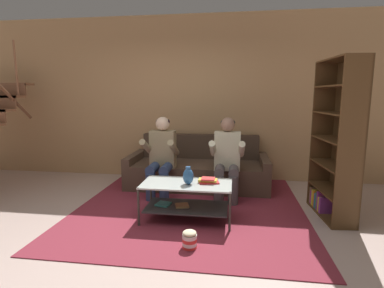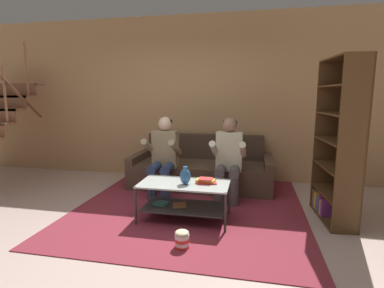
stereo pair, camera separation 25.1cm
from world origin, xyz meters
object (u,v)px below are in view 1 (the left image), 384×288
Objects in this scene: couch at (198,170)px; book_stack at (208,180)px; person_seated_left at (161,154)px; bookshelf at (337,150)px; person_seated_right at (227,156)px; vase at (188,176)px; popcorn_tub at (190,239)px; coffee_table at (186,195)px.

couch is 8.64× the size of book_stack.
bookshelf is at bearing -10.81° from person_seated_left.
person_seated_left is 2.40m from bookshelf.
bookshelf is at bearing -18.20° from person_seated_right.
couch is at bearing 101.78° from book_stack.
vase is 0.11× the size of bookshelf.
bookshelf reaches higher than book_stack.
vase is 1.13× the size of popcorn_tub.
person_seated_left is 4.48× the size of book_stack.
vase is at bearing -87.79° from couch.
person_seated_left reaches higher than couch.
person_seated_right is 0.61× the size of bookshelf.
popcorn_tub is at bearing -146.64° from bookshelf.
person_seated_left is at bearing 133.66° from book_stack.
popcorn_tub is (-1.69, -1.11, -0.75)m from bookshelf.
bookshelf is (1.80, 0.47, 0.27)m from vase.
couch is 1.93× the size of person_seated_left.
coffee_table is 0.74m from popcorn_tub.
vase is (0.06, -1.48, 0.30)m from couch.
couch is 10.69× the size of vase.
book_stack is at bearing 23.44° from vase.
couch is at bearing 92.21° from vase.
coffee_table is at bearing -59.36° from person_seated_left.
person_seated_right reaches higher than couch.
vase is at bearing -54.58° from coffee_table.
person_seated_right reaches higher than vase.
popcorn_tub is (0.17, -2.13, -0.17)m from couch.
bookshelf reaches higher than person_seated_left.
coffee_table is at bearing -118.31° from person_seated_right.
coffee_table is at bearing -168.70° from book_stack.
person_seated_left is at bearing -179.99° from person_seated_right.
person_seated_right reaches higher than person_seated_left.
person_seated_left reaches higher than vase.
book_stack is at bearing 80.91° from popcorn_tub.
person_seated_left is 1.78m from popcorn_tub.
bookshelf is at bearing 14.57° from vase.
person_seated_right is at bearing 75.97° from book_stack.
couch is 2.12× the size of coffee_table.
vase is at bearing -165.43° from bookshelf.
person_seated_right is at bearing 0.01° from person_seated_left.
coffee_table is 5.04× the size of vase.
couch is 1.93× the size of person_seated_right.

